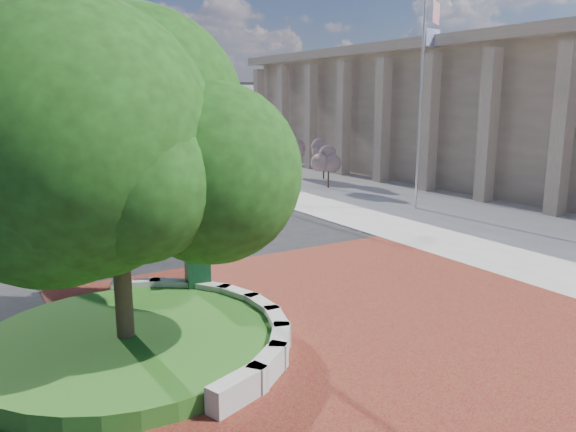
# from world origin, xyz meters

# --- Properties ---
(ground) EXTENTS (200.00, 200.00, 0.00)m
(ground) POSITION_xyz_m (0.00, 0.00, 0.00)
(ground) COLOR black
(ground) RESTS_ON ground
(plaza) EXTENTS (12.00, 12.00, 0.04)m
(plaza) POSITION_xyz_m (0.00, -1.00, 0.02)
(plaza) COLOR maroon
(plaza) RESTS_ON ground
(sidewalk) EXTENTS (20.00, 50.00, 0.04)m
(sidewalk) POSITION_xyz_m (16.00, 10.00, 0.02)
(sidewalk) COLOR #9E9B93
(sidewalk) RESTS_ON ground
(planter_wall) EXTENTS (2.96, 6.77, 0.54)m
(planter_wall) POSITION_xyz_m (-2.71, -0.00, 0.27)
(planter_wall) COLOR #9E9B93
(planter_wall) RESTS_ON ground
(grass_bed) EXTENTS (6.10, 6.10, 0.40)m
(grass_bed) POSITION_xyz_m (-5.00, 0.00, 0.20)
(grass_bed) COLOR #174F16
(grass_bed) RESTS_ON ground
(civic_building) EXTENTS (17.35, 44.00, 8.60)m
(civic_building) POSITION_xyz_m (23.60, 12.00, 4.33)
(civic_building) COLOR gray
(civic_building) RESTS_ON ground
(overpass) EXTENTS (90.00, 12.00, 7.50)m
(overpass) POSITION_xyz_m (-0.22, 70.00, 6.54)
(overpass) COLOR #9E9B93
(overpass) RESTS_ON ground
(tree_planter) EXTENTS (5.20, 5.20, 6.33)m
(tree_planter) POSITION_xyz_m (-5.00, 0.00, 3.72)
(tree_planter) COLOR #38281C
(tree_planter) RESTS_ON ground
(tree_street) EXTENTS (4.40, 4.40, 5.45)m
(tree_street) POSITION_xyz_m (-4.00, 18.00, 3.24)
(tree_street) COLOR #38281C
(tree_street) RESTS_ON ground
(post_clock) EXTENTS (1.20, 1.20, 5.03)m
(post_clock) POSITION_xyz_m (-2.49, 2.22, 2.77)
(post_clock) COLOR black
(post_clock) RESTS_ON ground
(parked_car) EXTENTS (3.53, 5.27, 1.67)m
(parked_car) POSITION_xyz_m (3.96, 37.61, 0.83)
(parked_car) COLOR #4C0A10
(parked_car) RESTS_ON ground
(flagpole_a) EXTENTS (1.42, 0.79, 9.82)m
(flagpole_a) POSITION_xyz_m (11.21, 8.40, 5.03)
(flagpole_a) COLOR silver
(flagpole_a) RESTS_ON ground
(flagpole_b) EXTENTS (1.42, 0.31, 9.18)m
(flagpole_b) POSITION_xyz_m (14.72, 11.95, 4.71)
(flagpole_b) COLOR silver
(flagpole_b) RESTS_ON ground
(street_lamp_near) EXTENTS (2.15, 0.55, 9.63)m
(street_lamp_near) POSITION_xyz_m (4.75, 28.92, 5.64)
(street_lamp_near) COLOR slate
(street_lamp_near) RESTS_ON ground
(shrub_near) EXTENTS (1.20, 1.20, 2.20)m
(shrub_near) POSITION_xyz_m (11.22, 15.65, 1.59)
(shrub_near) COLOR #38281C
(shrub_near) RESTS_ON ground
(shrub_mid) EXTENTS (1.20, 1.20, 2.20)m
(shrub_mid) POSITION_xyz_m (13.08, 18.81, 1.59)
(shrub_mid) COLOR #38281C
(shrub_mid) RESTS_ON ground
(shrub_far) EXTENTS (1.20, 1.20, 2.20)m
(shrub_far) POSITION_xyz_m (12.13, 21.50, 1.59)
(shrub_far) COLOR #38281C
(shrub_far) RESTS_ON ground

